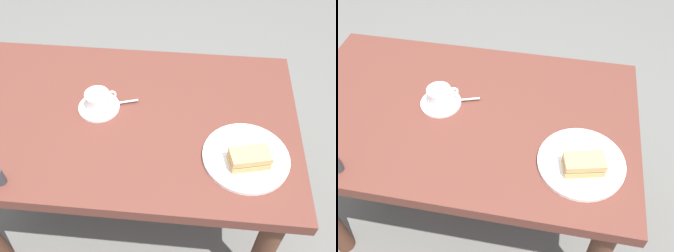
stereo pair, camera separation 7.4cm
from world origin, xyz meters
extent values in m
plane|color=#605F5B|center=(0.00, 0.00, 0.00)|extent=(6.00, 6.00, 0.00)
cube|color=brown|center=(0.00, 0.00, 0.68)|extent=(1.26, 0.77, 0.05)
cylinder|color=#553223|center=(-0.55, 0.30, 0.33)|extent=(0.08, 0.08, 0.65)
cylinder|color=#553223|center=(0.55, 0.30, 0.33)|extent=(0.08, 0.08, 0.65)
cylinder|color=white|center=(0.43, -0.16, 0.71)|extent=(0.28, 0.28, 0.01)
cube|color=tan|center=(0.44, -0.19, 0.73)|extent=(0.14, 0.10, 0.02)
cube|color=olive|center=(0.44, -0.19, 0.74)|extent=(0.13, 0.09, 0.01)
cube|color=tan|center=(0.44, -0.19, 0.76)|extent=(0.14, 0.10, 0.02)
cylinder|color=white|center=(-0.09, 0.03, 0.71)|extent=(0.15, 0.15, 0.01)
cylinder|color=white|center=(-0.09, 0.03, 0.74)|extent=(0.09, 0.09, 0.06)
cylinder|color=#A06F45|center=(-0.09, 0.03, 0.77)|extent=(0.08, 0.08, 0.01)
torus|color=white|center=(-0.05, 0.05, 0.74)|extent=(0.04, 0.03, 0.04)
cube|color=silver|center=(0.01, 0.06, 0.71)|extent=(0.07, 0.03, 0.00)
ellipsoid|color=silver|center=(-0.03, 0.04, 0.71)|extent=(0.03, 0.02, 0.01)
camera|label=1|loc=(0.25, -0.89, 1.67)|focal=39.32mm
camera|label=2|loc=(0.32, -0.88, 1.67)|focal=39.32mm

